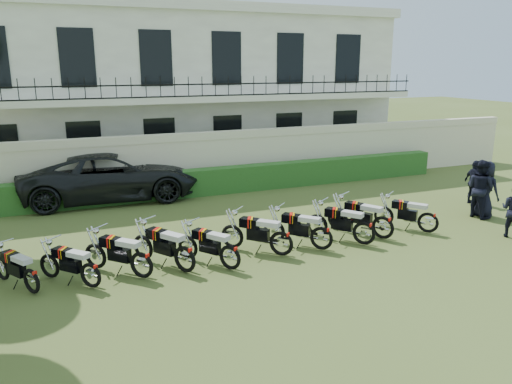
# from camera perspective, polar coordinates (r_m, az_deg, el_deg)

# --- Properties ---
(ground) EXTENTS (100.00, 100.00, 0.00)m
(ground) POSITION_cam_1_polar(r_m,az_deg,el_deg) (13.07, 5.10, -7.57)
(ground) COLOR #445220
(ground) RESTS_ON ground
(perimeter_wall) EXTENTS (30.00, 0.35, 2.30)m
(perimeter_wall) POSITION_cam_1_polar(r_m,az_deg,el_deg) (19.91, -5.44, 3.64)
(perimeter_wall) COLOR beige
(perimeter_wall) RESTS_ON ground
(hedge) EXTENTS (18.00, 0.60, 1.00)m
(hedge) POSITION_cam_1_polar(r_m,az_deg,el_deg) (19.62, -1.91, 1.53)
(hedge) COLOR #264C1B
(hedge) RESTS_ON ground
(building) EXTENTS (20.40, 9.60, 7.40)m
(building) POSITION_cam_1_polar(r_m,az_deg,el_deg) (25.35, -9.60, 11.61)
(building) COLOR white
(building) RESTS_ON ground
(motorcycle_0) EXTENTS (1.03, 1.56, 0.97)m
(motorcycle_0) POSITION_cam_1_polar(r_m,az_deg,el_deg) (11.99, -24.33, -8.66)
(motorcycle_0) COLOR black
(motorcycle_0) RESTS_ON ground
(motorcycle_1) EXTENTS (1.30, 1.42, 1.00)m
(motorcycle_1) POSITION_cam_1_polar(r_m,az_deg,el_deg) (11.80, -18.42, -8.39)
(motorcycle_1) COLOR black
(motorcycle_1) RESTS_ON ground
(motorcycle_2) EXTENTS (1.45, 1.52, 1.09)m
(motorcycle_2) POSITION_cam_1_polar(r_m,az_deg,el_deg) (11.97, -12.98, -7.43)
(motorcycle_2) COLOR black
(motorcycle_2) RESTS_ON ground
(motorcycle_3) EXTENTS (1.23, 1.79, 1.14)m
(motorcycle_3) POSITION_cam_1_polar(r_m,az_deg,el_deg) (12.08, -8.16, -6.89)
(motorcycle_3) COLOR black
(motorcycle_3) RESTS_ON ground
(motorcycle_4) EXTENTS (1.19, 1.65, 1.06)m
(motorcycle_4) POSITION_cam_1_polar(r_m,az_deg,el_deg) (12.15, -2.99, -6.81)
(motorcycle_4) COLOR black
(motorcycle_4) RESTS_ON ground
(motorcycle_5) EXTENTS (1.53, 1.54, 1.13)m
(motorcycle_5) POSITION_cam_1_polar(r_m,az_deg,el_deg) (12.99, 2.92, -5.22)
(motorcycle_5) COLOR black
(motorcycle_5) RESTS_ON ground
(motorcycle_6) EXTENTS (1.44, 1.55, 1.10)m
(motorcycle_6) POSITION_cam_1_polar(r_m,az_deg,el_deg) (13.49, 7.52, -4.63)
(motorcycle_6) COLOR black
(motorcycle_6) RESTS_ON ground
(motorcycle_7) EXTENTS (1.31, 1.71, 1.12)m
(motorcycle_7) POSITION_cam_1_polar(r_m,az_deg,el_deg) (14.06, 12.27, -4.01)
(motorcycle_7) COLOR black
(motorcycle_7) RESTS_ON ground
(motorcycle_8) EXTENTS (1.18, 1.85, 1.15)m
(motorcycle_8) POSITION_cam_1_polar(r_m,az_deg,el_deg) (14.64, 14.34, -3.34)
(motorcycle_8) COLOR black
(motorcycle_8) RESTS_ON ground
(motorcycle_9) EXTENTS (1.25, 1.61, 1.06)m
(motorcycle_9) POSITION_cam_1_polar(r_m,az_deg,el_deg) (15.57, 19.11, -2.79)
(motorcycle_9) COLOR black
(motorcycle_9) RESTS_ON ground
(suv) EXTENTS (6.48, 3.21, 1.77)m
(suv) POSITION_cam_1_polar(r_m,az_deg,el_deg) (19.11, -16.26, 1.78)
(suv) COLOR black
(suv) RESTS_ON ground
(officer_3) EXTENTS (0.81, 1.03, 1.84)m
(officer_3) POSITION_cam_1_polar(r_m,az_deg,el_deg) (17.90, 24.70, 0.31)
(officer_3) COLOR black
(officer_3) RESTS_ON ground
(officer_4) EXTENTS (0.81, 0.99, 1.91)m
(officer_4) POSITION_cam_1_polar(r_m,az_deg,el_deg) (17.75, 24.26, 0.35)
(officer_4) COLOR black
(officer_4) RESTS_ON ground
(officer_5) EXTENTS (0.49, 0.97, 1.59)m
(officer_5) POSITION_cam_1_polar(r_m,az_deg,el_deg) (19.34, 23.67, 1.01)
(officer_5) COLOR black
(officer_5) RESTS_ON ground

